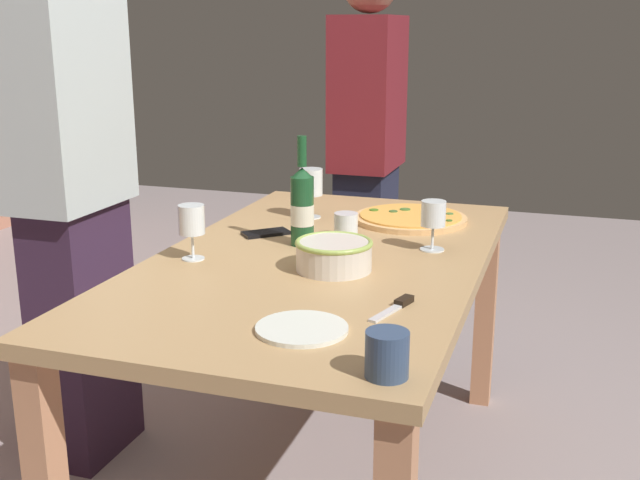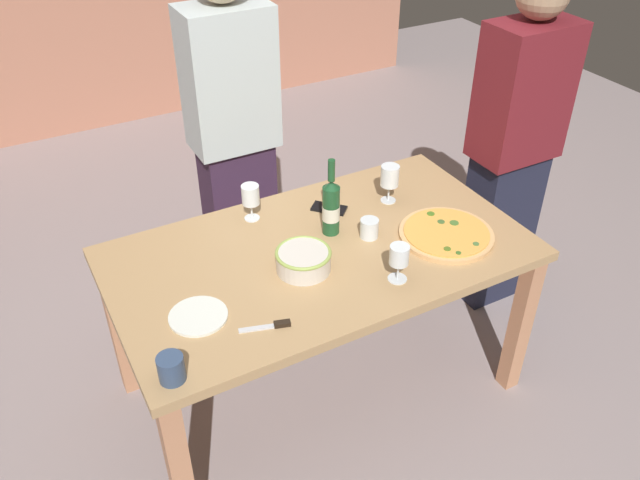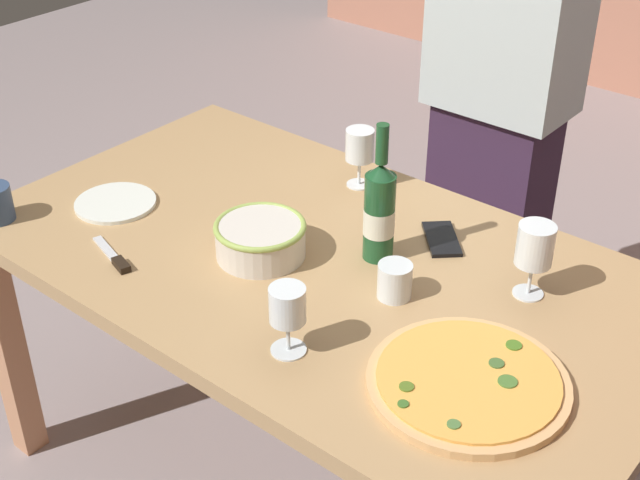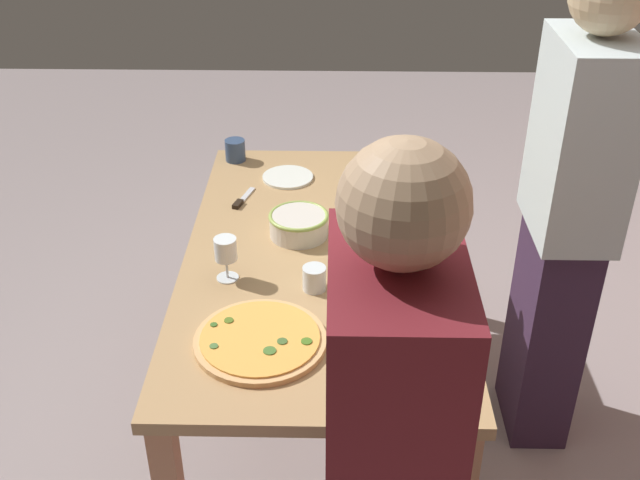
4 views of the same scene
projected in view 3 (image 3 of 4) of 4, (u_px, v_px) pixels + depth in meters
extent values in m
cube|color=tan|center=(320.00, 265.00, 1.99)|extent=(1.60, 0.90, 0.04)
cube|color=tan|center=(8.00, 347.00, 2.33)|extent=(0.07, 0.07, 0.71)
cube|color=tan|center=(220.00, 227.00, 2.85)|extent=(0.07, 0.07, 0.71)
cylinder|color=#E1AB6E|center=(468.00, 383.00, 1.61)|extent=(0.37, 0.37, 0.02)
cylinder|color=#F3AA49|center=(468.00, 378.00, 1.61)|extent=(0.34, 0.34, 0.01)
cylinder|color=#487422|center=(514.00, 345.00, 1.68)|extent=(0.03, 0.03, 0.00)
cylinder|color=#4B753A|center=(454.00, 424.00, 1.50)|extent=(0.02, 0.02, 0.00)
cylinder|color=#3B6726|center=(403.00, 404.00, 1.54)|extent=(0.02, 0.02, 0.00)
cylinder|color=#43662F|center=(496.00, 363.00, 1.63)|extent=(0.03, 0.03, 0.00)
cylinder|color=#516D21|center=(406.00, 387.00, 1.58)|extent=(0.03, 0.03, 0.00)
cylinder|color=#48732F|center=(508.00, 382.00, 1.59)|extent=(0.04, 0.04, 0.00)
cylinder|color=silver|center=(260.00, 240.00, 1.97)|extent=(0.20, 0.20, 0.08)
torus|color=#9DB854|center=(260.00, 227.00, 1.95)|extent=(0.21, 0.21, 0.01)
cylinder|color=#1A4B27|center=(379.00, 217.00, 1.93)|extent=(0.07, 0.07, 0.20)
cone|color=#1A4B27|center=(381.00, 171.00, 1.87)|extent=(0.07, 0.07, 0.03)
cylinder|color=#1A4B27|center=(382.00, 144.00, 1.84)|extent=(0.03, 0.03, 0.09)
cylinder|color=silver|center=(379.00, 221.00, 1.94)|extent=(0.07, 0.07, 0.06)
cylinder|color=white|center=(289.00, 350.00, 1.70)|extent=(0.07, 0.07, 0.00)
cylinder|color=white|center=(288.00, 335.00, 1.68)|extent=(0.01, 0.01, 0.07)
cylinder|color=white|center=(287.00, 305.00, 1.65)|extent=(0.07, 0.07, 0.07)
cylinder|color=maroon|center=(288.00, 314.00, 1.66)|extent=(0.06, 0.06, 0.03)
cylinder|color=white|center=(359.00, 184.00, 2.27)|extent=(0.06, 0.06, 0.00)
cylinder|color=white|center=(359.00, 172.00, 2.25)|extent=(0.01, 0.01, 0.07)
cylinder|color=white|center=(360.00, 145.00, 2.21)|extent=(0.07, 0.07, 0.08)
cylinder|color=white|center=(528.00, 293.00, 1.86)|extent=(0.07, 0.07, 0.00)
cylinder|color=white|center=(530.00, 278.00, 1.84)|extent=(0.01, 0.01, 0.07)
cylinder|color=white|center=(535.00, 245.00, 1.80)|extent=(0.08, 0.08, 0.09)
cylinder|color=maroon|center=(534.00, 254.00, 1.81)|extent=(0.07, 0.07, 0.04)
cylinder|color=white|center=(395.00, 281.00, 1.84)|extent=(0.07, 0.07, 0.08)
cylinder|color=white|center=(115.00, 203.00, 2.18)|extent=(0.20, 0.20, 0.01)
cube|color=black|center=(442.00, 239.00, 2.04)|extent=(0.15, 0.15, 0.01)
cube|color=silver|center=(107.00, 250.00, 2.00)|extent=(0.13, 0.06, 0.01)
cube|color=black|center=(121.00, 265.00, 1.94)|extent=(0.06, 0.04, 0.02)
cube|color=#342038|center=(484.00, 235.00, 2.69)|extent=(0.33, 0.20, 0.84)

